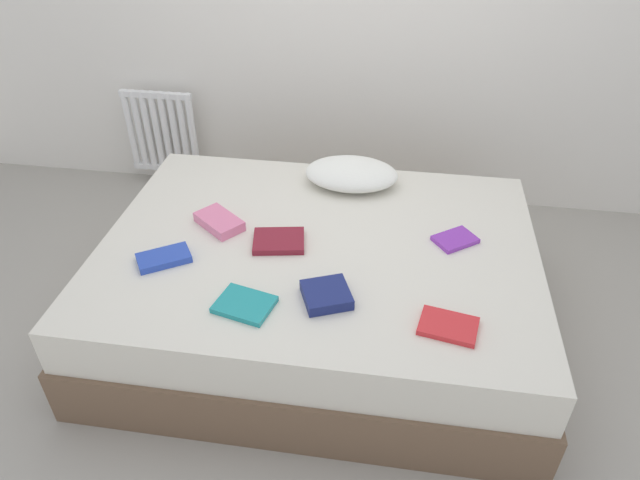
# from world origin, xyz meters

# --- Properties ---
(ground_plane) EXTENTS (8.00, 8.00, 0.00)m
(ground_plane) POSITION_xyz_m (0.00, 0.00, 0.00)
(ground_plane) COLOR #9E998E
(bed) EXTENTS (2.00, 1.50, 0.50)m
(bed) POSITION_xyz_m (0.00, 0.00, 0.25)
(bed) COLOR brown
(bed) RESTS_ON ground
(radiator) EXTENTS (0.47, 0.04, 0.56)m
(radiator) POSITION_xyz_m (-1.23, 1.20, 0.39)
(radiator) COLOR white
(radiator) RESTS_ON ground
(pillow) EXTENTS (0.48, 0.33, 0.13)m
(pillow) POSITION_xyz_m (0.09, 0.54, 0.56)
(pillow) COLOR white
(pillow) RESTS_ON bed
(textbook_blue) EXTENTS (0.25, 0.23, 0.03)m
(textbook_blue) POSITION_xyz_m (-0.64, -0.23, 0.52)
(textbook_blue) COLOR #2847B7
(textbook_blue) RESTS_ON bed
(textbook_maroon) EXTENTS (0.26, 0.22, 0.03)m
(textbook_maroon) POSITION_xyz_m (-0.18, -0.03, 0.51)
(textbook_maroon) COLOR maroon
(textbook_maroon) RESTS_ON bed
(textbook_pink) EXTENTS (0.27, 0.25, 0.05)m
(textbook_pink) POSITION_xyz_m (-0.48, 0.06, 0.52)
(textbook_pink) COLOR pink
(textbook_pink) RESTS_ON bed
(textbook_navy) EXTENTS (0.23, 0.23, 0.05)m
(textbook_navy) POSITION_xyz_m (0.09, -0.37, 0.52)
(textbook_navy) COLOR navy
(textbook_navy) RESTS_ON bed
(textbook_red) EXTENTS (0.24, 0.19, 0.02)m
(textbook_red) POSITION_xyz_m (0.57, -0.46, 0.51)
(textbook_red) COLOR red
(textbook_red) RESTS_ON bed
(textbook_teal) EXTENTS (0.25, 0.22, 0.02)m
(textbook_teal) POSITION_xyz_m (-0.22, -0.46, 0.51)
(textbook_teal) COLOR teal
(textbook_teal) RESTS_ON bed
(textbook_purple) EXTENTS (0.22, 0.21, 0.02)m
(textbook_purple) POSITION_xyz_m (0.61, 0.11, 0.51)
(textbook_purple) COLOR purple
(textbook_purple) RESTS_ON bed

